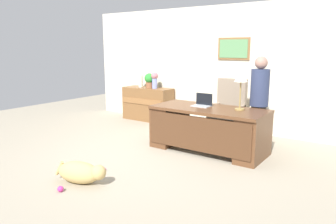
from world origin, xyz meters
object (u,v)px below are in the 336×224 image
Objects in this scene: person_standing at (259,102)px; vase_empty at (141,81)px; dog_toy_bone at (101,170)px; dog_lying at (81,172)px; desk at (208,128)px; desk_lamp at (241,79)px; credenza at (148,104)px; potted_plant at (149,80)px; laptop at (203,103)px; armchair at (228,113)px; dog_toy_ball at (60,189)px; vase_with_flowers at (155,79)px.

person_standing is 5.50× the size of vase_empty.
dog_lying is at bearing -78.78° from dog_toy_bone.
desk is 3.04× the size of desk_lamp.
credenza reaches higher than dog_toy_bone.
potted_plant reaches higher than dog_lying.
person_standing reaches higher than dog_lying.
laptop is 2.14m from dog_toy_bone.
dog_lying is 5.31× the size of dog_toy_bone.
armchair is 3.95× the size of vase_empty.
laptop is (-0.18, 0.11, 0.40)m from desk.
desk is at bearing 64.59° from dog_toy_bone.
desk_lamp is 3.38m from vase_empty.
desk is at bearing 73.45° from dog_toy_ball.
desk_lamp is at bearing 16.56° from desk.
dog_toy_ball is at bearing -69.76° from vase_with_flowers.
laptop is 0.82× the size of vase_with_flowers.
potted_plant is 3.61m from dog_toy_bone.
person_standing reaches higher than vase_empty.
dog_toy_ball is 0.53× the size of dog_toy_bone.
desk is 5.53× the size of potted_plant.
dog_toy_bone is at bearing 95.82° from dog_toy_ball.
vase_with_flowers is (-2.87, 0.75, 0.19)m from person_standing.
dog_lying is (-1.42, -2.82, -0.70)m from person_standing.
person_standing reaches higher than laptop.
dog_lying is 1.18× the size of desk_lamp.
vase_empty is (-2.63, 1.37, 0.54)m from desk.
dog_lying is 0.48m from dog_toy_bone.
person_standing is (0.68, 0.62, 0.43)m from desk.
vase_with_flowers reaches higher than vase_empty.
credenza is 4.29× the size of vase_empty.
credenza reaches higher than dog_toy_ball.
credenza is 2.59m from laptop.
potted_plant reaches higher than vase_empty.
dog_lying is 4.01m from potted_plant.
desk_lamp is (0.69, 0.04, 0.47)m from laptop.
laptop is 2.38m from vase_with_flowers.
credenza reaches higher than dog_lying.
vase_with_flowers reaches higher than dog_lying.
potted_plant is (-3.03, 0.75, 0.16)m from person_standing.
laptop is at bearing 146.94° from desk.
vase_with_flowers is (-2.70, 1.21, -0.25)m from desk_lamp.
potted_plant is (-2.86, 1.21, -0.28)m from desk_lamp.
person_standing is 3.55m from dog_toy_ball.
laptop reaches higher than dog_toy_ball.
vase_empty is at bearing 180.00° from potted_plant.
laptop reaches higher than dog_lying.
potted_plant is at bearing 171.01° from armchair.
person_standing reaches higher than desk_lamp.
laptop is 2.19× the size of dog_toy_bone.
person_standing is 2.52× the size of desk_lamp.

